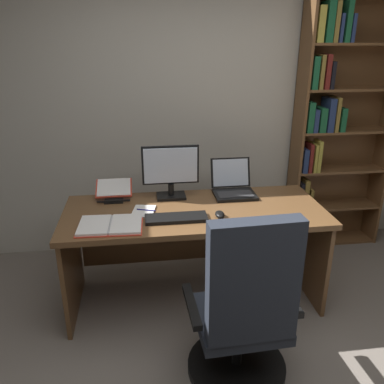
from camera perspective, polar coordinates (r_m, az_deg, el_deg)
The scene contains 12 objects.
wall_back at distance 3.65m, azimuth 2.11°, elevation 11.66°, with size 5.66×0.12×2.59m, color beige.
desk at distance 2.99m, azimuth 0.13°, elevation -5.40°, with size 1.87×0.77×0.76m.
bookshelf at distance 3.84m, azimuth 19.62°, elevation 8.76°, with size 0.88×0.26×2.24m.
office_chair at distance 2.31m, azimuth 7.57°, elevation -17.43°, with size 0.63×0.60×1.11m.
monitor at distance 2.98m, azimuth -3.11°, elevation 2.86°, with size 0.43×0.16×0.41m.
laptop at distance 3.12m, azimuth 5.98°, elevation 0.73°, with size 0.32×0.33×0.25m.
keyboard at distance 2.67m, azimuth -2.29°, elevation -3.77°, with size 0.42×0.15×0.02m, color black.
computer_mouse at distance 2.71m, azimuth 4.04°, elevation -3.25°, with size 0.06×0.10×0.04m, color black.
reading_stand_with_book at distance 3.08m, azimuth -11.22°, elevation 0.26°, with size 0.27×0.25×0.12m.
open_binder at distance 2.63m, azimuth -11.73°, elevation -4.70°, with size 0.43×0.32×0.02m.
notepad at distance 2.81m, azimuth -7.03°, elevation -2.79°, with size 0.15×0.21×0.01m, color white.
pen at distance 2.81m, azimuth -6.63°, elevation -2.60°, with size 0.01×0.01×0.14m, color navy.
Camera 1 is at (-0.61, -1.52, 1.91)m, focal length 36.90 mm.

